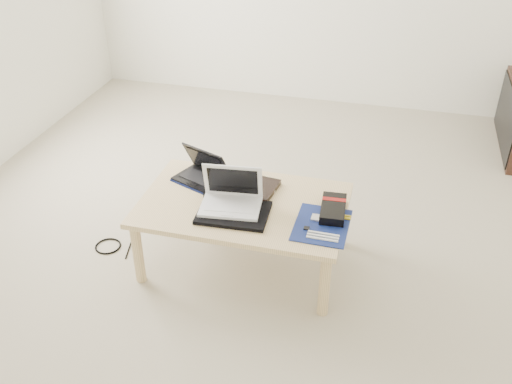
% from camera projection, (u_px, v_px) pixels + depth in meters
% --- Properties ---
extents(ground, '(4.00, 4.00, 0.00)m').
position_uv_depth(ground, '(257.00, 221.00, 3.60)').
color(ground, '#B7AC94').
rests_on(ground, ground).
extents(coffee_table, '(1.10, 0.70, 0.40)m').
position_uv_depth(coffee_table, '(243.00, 210.00, 3.08)').
color(coffee_table, '#E3BF89').
rests_on(coffee_table, ground).
extents(book, '(0.30, 0.26, 0.03)m').
position_uv_depth(book, '(251.00, 187.00, 3.16)').
color(book, black).
rests_on(book, coffee_table).
extents(netbook, '(0.35, 0.30, 0.20)m').
position_uv_depth(netbook, '(203.00, 173.00, 3.23)').
color(netbook, black).
rests_on(netbook, coffee_table).
extents(tablet, '(0.32, 0.28, 0.01)m').
position_uv_depth(tablet, '(228.00, 194.00, 3.11)').
color(tablet, black).
rests_on(tablet, coffee_table).
extents(remote, '(0.08, 0.21, 0.02)m').
position_uv_depth(remote, '(264.00, 199.00, 3.06)').
color(remote, '#A9A9AD').
rests_on(remote, coffee_table).
extents(neoprene_sleeve, '(0.38, 0.28, 0.02)m').
position_uv_depth(neoprene_sleeve, '(234.00, 213.00, 2.95)').
color(neoprene_sleeve, black).
rests_on(neoprene_sleeve, coffee_table).
extents(white_laptop, '(0.33, 0.25, 0.22)m').
position_uv_depth(white_laptop, '(231.00, 198.00, 2.97)').
color(white_laptop, white).
rests_on(white_laptop, neoprene_sleeve).
extents(motherboard, '(0.27, 0.34, 0.02)m').
position_uv_depth(motherboard, '(322.00, 225.00, 2.87)').
color(motherboard, '#0C184F').
rests_on(motherboard, coffee_table).
extents(gpu_box, '(0.14, 0.26, 0.06)m').
position_uv_depth(gpu_box, '(333.00, 209.00, 2.95)').
color(gpu_box, black).
rests_on(gpu_box, coffee_table).
extents(cable_coil, '(0.13, 0.13, 0.01)m').
position_uv_depth(cable_coil, '(223.00, 195.00, 3.10)').
color(cable_coil, black).
rests_on(cable_coil, coffee_table).
extents(floor_cable_coil, '(0.18, 0.18, 0.01)m').
position_uv_depth(floor_cable_coil, '(108.00, 246.00, 3.37)').
color(floor_cable_coil, black).
rests_on(floor_cable_coil, ground).
extents(floor_cable_trail, '(0.08, 0.30, 0.01)m').
position_uv_depth(floor_cable_trail, '(131.00, 242.00, 3.40)').
color(floor_cable_trail, black).
rests_on(floor_cable_trail, ground).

